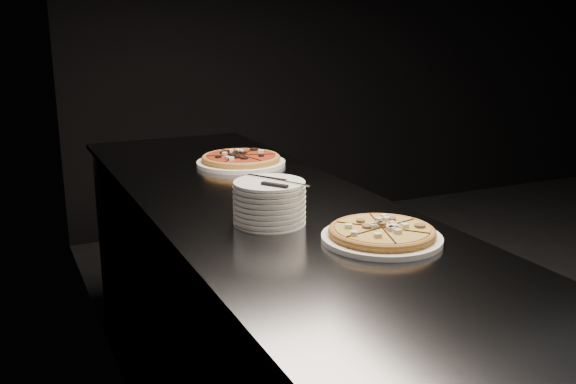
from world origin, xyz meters
name	(u,v)px	position (x,y,z in m)	size (l,w,h in m)	color
wall_left	(136,48)	(-2.50, 0.00, 1.40)	(0.02, 5.00, 2.80)	black
wall_back	(389,31)	(0.00, 2.50, 1.40)	(5.00, 0.02, 2.80)	black
counter	(262,328)	(-2.13, 0.00, 0.46)	(0.74, 2.44, 0.92)	#57595E
pizza_mushroom	(382,234)	(-2.00, -0.51, 0.94)	(0.33, 0.33, 0.04)	white
pizza_tomato	(241,160)	(-2.01, 0.49, 0.94)	(0.39, 0.39, 0.04)	white
plate_stack	(269,202)	(-2.20, -0.25, 0.98)	(0.20, 0.20, 0.12)	white
cutlery	(274,181)	(-2.20, -0.26, 1.04)	(0.10, 0.21, 0.01)	silver
ramekin	(273,194)	(-2.12, -0.08, 0.96)	(0.08, 0.08, 0.07)	silver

